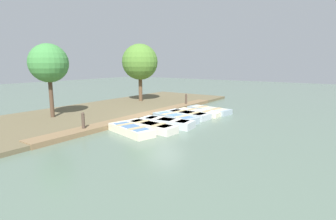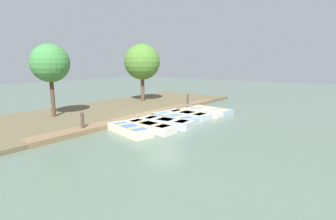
{
  "view_description": "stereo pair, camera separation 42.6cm",
  "coord_description": "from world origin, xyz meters",
  "px_view_note": "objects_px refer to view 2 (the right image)",
  "views": [
    {
      "loc": [
        9.77,
        -13.37,
        3.6
      ],
      "look_at": [
        0.25,
        0.06,
        0.65
      ],
      "focal_mm": 28.0,
      "sensor_mm": 36.0,
      "label": 1
    },
    {
      "loc": [
        10.11,
        -13.11,
        3.6
      ],
      "look_at": [
        0.25,
        0.06,
        0.65
      ],
      "focal_mm": 28.0,
      "sensor_mm": 36.0,
      "label": 2
    }
  ],
  "objects_px": {
    "rowboat_6": "(210,110)",
    "park_tree_left": "(142,62)",
    "rowboat_2": "(166,122)",
    "park_tree_far_left": "(50,63)",
    "rowboat_1": "(149,126)",
    "rowboat_4": "(188,115)",
    "mooring_post_far": "(188,100)",
    "mooring_post_near": "(82,122)",
    "rowboat_5": "(199,113)",
    "rowboat_0": "(130,129)",
    "rowboat_3": "(175,118)"
  },
  "relations": [
    {
      "from": "rowboat_2",
      "to": "rowboat_3",
      "type": "distance_m",
      "value": 1.46
    },
    {
      "from": "rowboat_0",
      "to": "park_tree_left",
      "type": "relative_size",
      "value": 0.57
    },
    {
      "from": "rowboat_0",
      "to": "mooring_post_near",
      "type": "relative_size",
      "value": 2.72
    },
    {
      "from": "rowboat_2",
      "to": "park_tree_left",
      "type": "xyz_separation_m",
      "value": [
        -7.11,
        5.83,
        3.47
      ]
    },
    {
      "from": "rowboat_6",
      "to": "rowboat_0",
      "type": "bearing_deg",
      "value": -85.53
    },
    {
      "from": "rowboat_5",
      "to": "rowboat_6",
      "type": "height_order",
      "value": "rowboat_6"
    },
    {
      "from": "rowboat_0",
      "to": "rowboat_5",
      "type": "xyz_separation_m",
      "value": [
        0.41,
        6.49,
        -0.04
      ]
    },
    {
      "from": "rowboat_6",
      "to": "mooring_post_near",
      "type": "relative_size",
      "value": 3.04
    },
    {
      "from": "rowboat_5",
      "to": "park_tree_left",
      "type": "distance_m",
      "value": 7.98
    },
    {
      "from": "rowboat_3",
      "to": "rowboat_4",
      "type": "bearing_deg",
      "value": 99.45
    },
    {
      "from": "rowboat_2",
      "to": "mooring_post_far",
      "type": "xyz_separation_m",
      "value": [
        -2.64,
        6.44,
        0.34
      ]
    },
    {
      "from": "rowboat_2",
      "to": "park_tree_left",
      "type": "height_order",
      "value": "park_tree_left"
    },
    {
      "from": "rowboat_1",
      "to": "park_tree_far_left",
      "type": "height_order",
      "value": "park_tree_far_left"
    },
    {
      "from": "rowboat_2",
      "to": "park_tree_left",
      "type": "distance_m",
      "value": 9.82
    },
    {
      "from": "rowboat_6",
      "to": "park_tree_left",
      "type": "relative_size",
      "value": 0.64
    },
    {
      "from": "rowboat_0",
      "to": "park_tree_far_left",
      "type": "xyz_separation_m",
      "value": [
        -6.32,
        -0.52,
        3.37
      ]
    },
    {
      "from": "rowboat_0",
      "to": "mooring_post_near",
      "type": "distance_m",
      "value": 2.51
    },
    {
      "from": "mooring_post_near",
      "to": "rowboat_4",
      "type": "bearing_deg",
      "value": 70.27
    },
    {
      "from": "rowboat_0",
      "to": "mooring_post_near",
      "type": "xyz_separation_m",
      "value": [
        -2.07,
        -1.38,
        0.36
      ]
    },
    {
      "from": "rowboat_4",
      "to": "rowboat_6",
      "type": "bearing_deg",
      "value": 84.65
    },
    {
      "from": "rowboat_5",
      "to": "park_tree_left",
      "type": "xyz_separation_m",
      "value": [
        -6.95,
        1.73,
        3.53
      ]
    },
    {
      "from": "rowboat_1",
      "to": "park_tree_left",
      "type": "bearing_deg",
      "value": 138.18
    },
    {
      "from": "rowboat_1",
      "to": "mooring_post_far",
      "type": "bearing_deg",
      "value": 111.61
    },
    {
      "from": "rowboat_2",
      "to": "mooring_post_far",
      "type": "distance_m",
      "value": 6.97
    },
    {
      "from": "rowboat_1",
      "to": "park_tree_left",
      "type": "relative_size",
      "value": 0.6
    },
    {
      "from": "rowboat_4",
      "to": "park_tree_left",
      "type": "height_order",
      "value": "park_tree_left"
    },
    {
      "from": "rowboat_0",
      "to": "rowboat_4",
      "type": "xyz_separation_m",
      "value": [
        0.28,
        5.16,
        -0.01
      ]
    },
    {
      "from": "rowboat_6",
      "to": "mooring_post_far",
      "type": "height_order",
      "value": "mooring_post_far"
    },
    {
      "from": "rowboat_5",
      "to": "rowboat_4",
      "type": "bearing_deg",
      "value": -96.29
    },
    {
      "from": "rowboat_1",
      "to": "rowboat_6",
      "type": "distance_m",
      "value": 6.51
    },
    {
      "from": "rowboat_6",
      "to": "park_tree_left",
      "type": "height_order",
      "value": "park_tree_left"
    },
    {
      "from": "rowboat_3",
      "to": "rowboat_6",
      "type": "distance_m",
      "value": 3.84
    },
    {
      "from": "rowboat_6",
      "to": "park_tree_left",
      "type": "xyz_separation_m",
      "value": [
        -7.2,
        0.61,
        3.49
      ]
    },
    {
      "from": "rowboat_0",
      "to": "park_tree_far_left",
      "type": "bearing_deg",
      "value": -161.57
    },
    {
      "from": "rowboat_1",
      "to": "rowboat_4",
      "type": "relative_size",
      "value": 1.03
    },
    {
      "from": "rowboat_4",
      "to": "rowboat_5",
      "type": "xyz_separation_m",
      "value": [
        0.13,
        1.33,
        -0.04
      ]
    },
    {
      "from": "rowboat_6",
      "to": "mooring_post_far",
      "type": "distance_m",
      "value": 3.01
    },
    {
      "from": "rowboat_2",
      "to": "park_tree_far_left",
      "type": "bearing_deg",
      "value": -162.45
    },
    {
      "from": "mooring_post_far",
      "to": "park_tree_left",
      "type": "relative_size",
      "value": 0.21
    },
    {
      "from": "rowboat_3",
      "to": "rowboat_5",
      "type": "xyz_separation_m",
      "value": [
        0.21,
        2.69,
        -0.04
      ]
    },
    {
      "from": "rowboat_1",
      "to": "mooring_post_near",
      "type": "bearing_deg",
      "value": -130.9
    },
    {
      "from": "rowboat_5",
      "to": "park_tree_far_left",
      "type": "relative_size",
      "value": 0.67
    },
    {
      "from": "rowboat_3",
      "to": "park_tree_left",
      "type": "height_order",
      "value": "park_tree_left"
    },
    {
      "from": "mooring_post_far",
      "to": "rowboat_5",
      "type": "bearing_deg",
      "value": -43.43
    },
    {
      "from": "rowboat_3",
      "to": "park_tree_far_left",
      "type": "xyz_separation_m",
      "value": [
        -6.51,
        -4.32,
        3.38
      ]
    },
    {
      "from": "rowboat_3",
      "to": "rowboat_6",
      "type": "height_order",
      "value": "rowboat_3"
    },
    {
      "from": "rowboat_1",
      "to": "rowboat_2",
      "type": "distance_m",
      "value": 1.3
    },
    {
      "from": "rowboat_6",
      "to": "rowboat_1",
      "type": "bearing_deg",
      "value": -82.89
    },
    {
      "from": "rowboat_5",
      "to": "park_tree_left",
      "type": "height_order",
      "value": "park_tree_left"
    },
    {
      "from": "rowboat_1",
      "to": "rowboat_4",
      "type": "bearing_deg",
      "value": 95.6
    }
  ]
}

